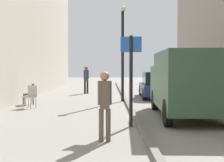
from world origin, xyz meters
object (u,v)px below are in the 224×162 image
object	(u,v)px
cafe_chair_near_window	(31,95)
lamp_post	(123,47)
delivery_van	(187,82)
pedestrian_main_foreground	(105,101)
cafe_chair_by_doorway	(30,93)
street_sign_post	(131,73)
pedestrian_mid_block	(86,78)
parked_car	(157,85)

from	to	relation	value
cafe_chair_near_window	lamp_post	bearing A→B (deg)	-125.43
delivery_van	pedestrian_main_foreground	bearing A→B (deg)	-125.79
delivery_van	cafe_chair_near_window	world-z (taller)	delivery_van
delivery_van	cafe_chair_by_doorway	distance (m)	7.33
street_sign_post	cafe_chair_near_window	xyz separation A→B (m)	(-3.90, 4.18, -1.00)
street_sign_post	cafe_chair_near_window	bearing A→B (deg)	-40.63
lamp_post	street_sign_post	bearing A→B (deg)	-90.68
pedestrian_mid_block	parked_car	xyz separation A→B (m)	(4.19, -2.81, -0.31)
street_sign_post	lamp_post	xyz separation A→B (m)	(0.08, 6.70, 1.18)
pedestrian_main_foreground	cafe_chair_near_window	world-z (taller)	pedestrian_main_foreground
pedestrian_mid_block	parked_car	world-z (taller)	pedestrian_mid_block
lamp_post	cafe_chair_near_window	world-z (taller)	lamp_post
pedestrian_main_foreground	parked_car	distance (m)	10.76
lamp_post	cafe_chair_by_doorway	world-z (taller)	lamp_post
cafe_chair_by_doorway	cafe_chair_near_window	bearing A→B (deg)	170.34
lamp_post	cafe_chair_by_doorway	size ratio (longest dim) A/B	5.06
cafe_chair_near_window	cafe_chair_by_doorway	world-z (taller)	same
parked_car	cafe_chair_by_doorway	world-z (taller)	parked_car
cafe_chair_by_doorway	street_sign_post	bearing A→B (deg)	-166.11
pedestrian_main_foreground	cafe_chair_near_window	size ratio (longest dim) A/B	1.70
pedestrian_main_foreground	lamp_post	size ratio (longest dim) A/B	0.34
parked_car	cafe_chair_by_doorway	distance (m)	7.07
pedestrian_mid_block	street_sign_post	distance (m)	11.56
pedestrian_mid_block	lamp_post	world-z (taller)	lamp_post
pedestrian_mid_block	street_sign_post	world-z (taller)	street_sign_post
delivery_van	street_sign_post	xyz separation A→B (m)	(-2.05, -1.68, 0.35)
delivery_van	lamp_post	xyz separation A→B (m)	(-1.97, 5.02, 1.53)
cafe_chair_near_window	cafe_chair_by_doorway	size ratio (longest dim) A/B	1.00
cafe_chair_near_window	cafe_chair_by_doorway	bearing A→B (deg)	-53.50
pedestrian_main_foreground	street_sign_post	distance (m)	2.06
pedestrian_main_foreground	lamp_post	distance (m)	8.75
pedestrian_main_foreground	parked_car	xyz separation A→B (m)	(2.85, 10.37, -0.21)
lamp_post	cafe_chair_by_doorway	xyz separation A→B (m)	(-4.30, -1.28, -2.18)
cafe_chair_by_doorway	parked_car	bearing A→B (deg)	-87.75
pedestrian_main_foreground	cafe_chair_by_doorway	bearing A→B (deg)	110.90
delivery_van	parked_car	xyz separation A→B (m)	(0.07, 6.87, -0.49)
street_sign_post	cafe_chair_by_doorway	distance (m)	6.94
delivery_van	parked_car	distance (m)	6.89
street_sign_post	cafe_chair_near_window	distance (m)	5.80
lamp_post	cafe_chair_near_window	bearing A→B (deg)	-147.61
pedestrian_main_foreground	parked_car	world-z (taller)	pedestrian_main_foreground
street_sign_post	pedestrian_main_foreground	bearing A→B (deg)	74.47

